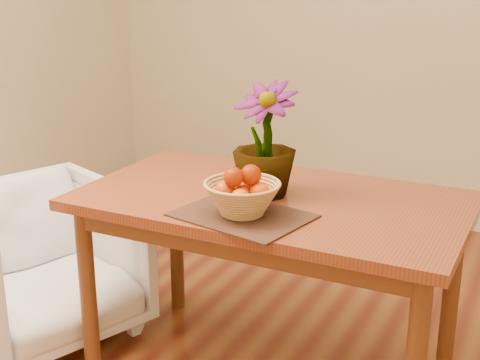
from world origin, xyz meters
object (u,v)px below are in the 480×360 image
at_px(armchair, 42,256).
at_px(table, 272,218).
at_px(potted_plant, 265,140).
at_px(wicker_basket, 242,200).

bearing_deg(armchair, table, -60.56).
height_order(table, potted_plant, potted_plant).
height_order(wicker_basket, potted_plant, potted_plant).
height_order(potted_plant, armchair, potted_plant).
xyz_separation_m(potted_plant, armchair, (-0.97, -0.15, -0.59)).
xyz_separation_m(wicker_basket, armchair, (-1.00, 0.09, -0.44)).
relative_size(table, wicker_basket, 5.40).
bearing_deg(wicker_basket, armchair, 174.86).
bearing_deg(armchair, wicker_basket, -74.03).
xyz_separation_m(table, potted_plant, (-0.03, 0.00, 0.30)).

